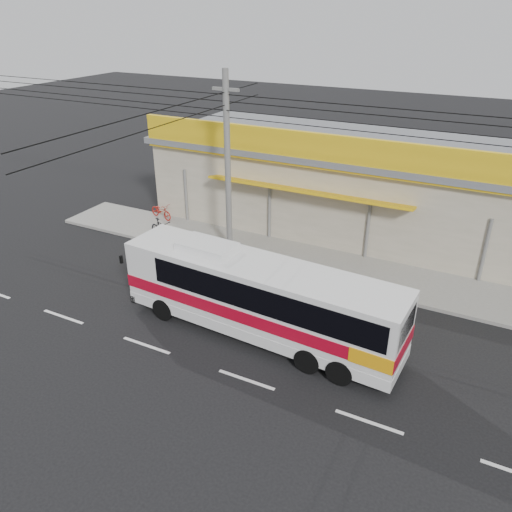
# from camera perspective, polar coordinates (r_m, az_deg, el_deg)

# --- Properties ---
(ground) EXTENTS (120.00, 120.00, 0.00)m
(ground) POSITION_cam_1_polar(r_m,az_deg,el_deg) (18.25, 2.62, -9.39)
(ground) COLOR black
(ground) RESTS_ON ground
(sidewalk) EXTENTS (30.00, 3.20, 0.15)m
(sidewalk) POSITION_cam_1_polar(r_m,az_deg,el_deg) (23.01, 8.85, -1.25)
(sidewalk) COLOR slate
(sidewalk) RESTS_ON ground
(lane_markings) EXTENTS (50.00, 0.12, 0.01)m
(lane_markings) POSITION_cam_1_polar(r_m,az_deg,el_deg) (16.49, -1.10, -13.98)
(lane_markings) COLOR silver
(lane_markings) RESTS_ON ground
(storefront_building) EXTENTS (22.60, 9.20, 5.70)m
(storefront_building) POSITION_cam_1_polar(r_m,az_deg,el_deg) (27.08, 13.02, 7.87)
(storefront_building) COLOR #9D967F
(storefront_building) RESTS_ON ground
(coach_bus) EXTENTS (10.46, 2.84, 3.19)m
(coach_bus) POSITION_cam_1_polar(r_m,az_deg,el_deg) (17.43, 0.79, -4.54)
(coach_bus) COLOR silver
(coach_bus) RESTS_ON ground
(motorbike_red) EXTENTS (1.74, 1.00, 0.87)m
(motorbike_red) POSITION_cam_1_polar(r_m,az_deg,el_deg) (28.16, -10.78, 5.09)
(motorbike_red) COLOR #9C120B
(motorbike_red) RESTS_ON sidewalk
(motorbike_dark) EXTENTS (1.93, 1.10, 1.12)m
(motorbike_dark) POSITION_cam_1_polar(r_m,az_deg,el_deg) (25.35, -10.71, 2.92)
(motorbike_dark) COLOR black
(motorbike_dark) RESTS_ON sidewalk
(utility_pole) EXTENTS (34.00, 14.00, 8.44)m
(utility_pole) POSITION_cam_1_polar(r_m,az_deg,el_deg) (22.20, -3.44, 16.87)
(utility_pole) COLOR #5F5F5D
(utility_pole) RESTS_ON ground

